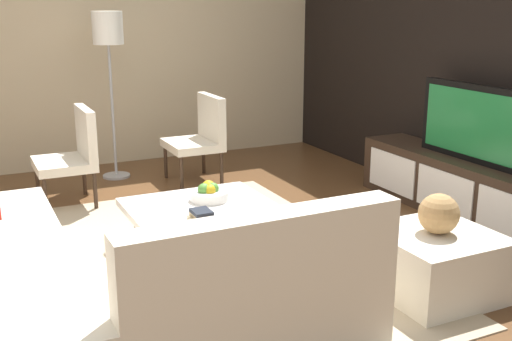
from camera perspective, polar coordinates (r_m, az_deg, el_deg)
ground_plane at (r=4.36m, az=-5.27°, el=-8.87°), size 14.00×14.00×0.00m
feature_wall_back at (r=5.55m, az=21.88°, el=10.26°), size 6.40×0.12×2.80m
side_wall_left at (r=7.13m, az=-13.36°, el=11.80°), size 0.12×5.20×2.80m
area_rug at (r=4.45m, az=-5.73°, el=-8.33°), size 3.30×2.51×0.01m
media_console at (r=5.53m, az=18.57°, el=-1.62°), size 2.26×0.46×0.50m
television at (r=5.40m, az=19.08°, el=4.15°), size 1.10×0.06×0.63m
sectional_couch at (r=3.59m, az=-16.21°, el=-9.94°), size 2.42×2.28×0.83m
coffee_table at (r=4.41m, az=-4.57°, el=-5.77°), size 1.06×1.01×0.38m
accent_chair_near at (r=5.78m, az=-16.34°, el=1.75°), size 0.57×0.50×0.87m
floor_lamp at (r=6.45m, az=-13.38°, el=11.57°), size 0.30×0.30×1.69m
ottoman at (r=4.08m, az=16.06°, el=-8.16°), size 0.70×0.70×0.40m
fruit_bowl at (r=4.52m, az=-4.31°, el=-2.08°), size 0.28×0.28×0.14m
accent_chair_far at (r=6.31m, az=-5.05°, el=3.42°), size 0.58×0.50×0.87m
decorative_ball at (r=3.96m, az=16.40°, el=-3.83°), size 0.25×0.25×0.25m
book_stack at (r=4.10m, az=-5.05°, el=-4.15°), size 0.21×0.12×0.08m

